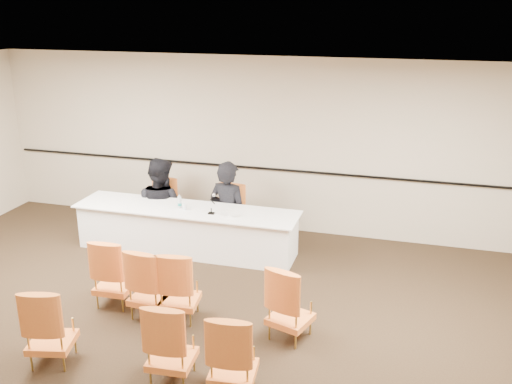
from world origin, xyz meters
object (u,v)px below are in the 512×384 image
panelist_second (161,211)px  coffee_cup (231,213)px  panelist_main (229,217)px  aud_chair_front_right (291,302)px  panel_table (187,230)px  aud_chair_extra (114,271)px  water_bottle (180,201)px  aud_chair_front_mid (179,285)px  panelist_main_chair (229,215)px  drinking_glass (184,207)px  microphone (211,205)px  aud_chair_back_left (50,324)px  aud_chair_back_mid (171,340)px  aud_chair_back_right (233,353)px  aud_chair_front_left (150,282)px  panelist_second_chair (161,208)px

panelist_second → coffee_cup: 1.70m
coffee_cup → panelist_main: bearing=111.3°
panelist_second → aud_chair_front_right: bearing=152.6°
panel_table → aud_chair_front_right: 2.94m
panelist_main → aud_chair_extra: bearing=85.1°
water_bottle → aud_chair_front_mid: 2.16m
panelist_main_chair → panel_table: bearing=-134.0°
panelist_main → aud_chair_front_mid: (0.19, -2.50, 0.04)m
drinking_glass → microphone: bearing=-6.3°
panelist_main → panelist_main_chair: 0.04m
microphone → water_bottle: 0.59m
panel_table → panelist_main: panelist_main is taller
microphone → aud_chair_extra: size_ratio=0.30×
panel_table → water_bottle: 0.48m
water_bottle → aud_chair_back_left: 3.23m
aud_chair_back_mid → coffee_cup: bearing=92.3°
water_bottle → aud_chair_back_left: size_ratio=0.22×
coffee_cup → aud_chair_front_mid: (-0.08, -1.80, -0.32)m
coffee_cup → aud_chair_back_left: bearing=-109.5°
panelist_main → water_bottle: panelist_main is taller
water_bottle → coffee_cup: size_ratio=1.62×
aud_chair_front_right → coffee_cup: bearing=143.8°
panelist_main → aud_chair_back_left: bearing=91.1°
aud_chair_back_right → aud_chair_back_left: bearing=175.3°
drinking_glass → aud_chair_front_mid: size_ratio=0.11×
microphone → aud_chair_back_mid: microphone is taller
panelist_main → aud_chair_back_right: bearing=122.5°
panelist_main → water_bottle: 0.92m
panelist_main_chair → aud_chair_extra: 2.51m
aud_chair_front_mid → aud_chair_front_right: size_ratio=1.00×
aud_chair_front_right → aud_chair_extra: bearing=-166.1°
aud_chair_front_left → aud_chair_front_right: (1.82, -0.00, 0.00)m
microphone → panelist_main_chair: bearing=82.1°
water_bottle → aud_chair_back_mid: 3.38m
coffee_cup → aud_chair_back_mid: bearing=-83.7°
panelist_main_chair → water_bottle: panelist_main_chair is taller
panelist_main_chair → aud_chair_front_left: bearing=-94.3°
aud_chair_back_mid → panel_table: bearing=105.8°
panelist_second_chair → aud_chair_back_mid: 4.10m
aud_chair_front_left → aud_chair_extra: same height
drinking_glass → aud_chair_back_mid: aud_chair_back_mid is taller
microphone → aud_chair_front_left: 1.92m
aud_chair_front_mid → aud_chair_back_right: (1.10, -1.19, 0.00)m
microphone → panelist_second: bearing=147.4°
panelist_main → coffee_cup: panelist_main is taller
aud_chair_back_left → aud_chair_back_mid: size_ratio=1.00×
panelist_main → aud_chair_back_mid: size_ratio=2.03×
panel_table → coffee_cup: coffee_cup is taller
panelist_main → aud_chair_extra: panelist_main is taller
microphone → coffee_cup: (0.33, -0.04, -0.08)m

